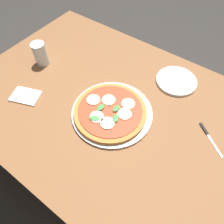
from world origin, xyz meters
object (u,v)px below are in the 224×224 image
object	(u,v)px
serving_tray	(112,113)
pizza	(110,111)
dining_table	(124,122)
napkin	(26,96)
glass_cup	(40,54)
plate_white	(176,81)
knife	(208,135)

from	to	relation	value
serving_tray	pizza	size ratio (longest dim) A/B	1.13
dining_table	napkin	size ratio (longest dim) A/B	11.89
dining_table	serving_tray	xyz separation A→B (m)	(0.04, 0.04, 0.09)
glass_cup	plate_white	bearing A→B (deg)	-155.65
dining_table	plate_white	world-z (taller)	plate_white
pizza	glass_cup	bearing A→B (deg)	-7.27
serving_tray	plate_white	bearing A→B (deg)	-113.13
dining_table	pizza	xyz separation A→B (m)	(0.05, 0.05, 0.11)
knife	napkin	bearing A→B (deg)	21.36
plate_white	napkin	distance (m)	0.73
knife	glass_cup	bearing A→B (deg)	5.84
pizza	napkin	world-z (taller)	pizza
plate_white	knife	distance (m)	0.31
serving_tray	napkin	distance (m)	0.42
pizza	dining_table	bearing A→B (deg)	-132.22
knife	glass_cup	size ratio (longest dim) A/B	1.15
dining_table	plate_white	size ratio (longest dim) A/B	7.83
napkin	knife	size ratio (longest dim) A/B	0.95
pizza	napkin	size ratio (longest dim) A/B	2.42
plate_white	knife	world-z (taller)	plate_white
serving_tray	plate_white	distance (m)	0.37
serving_tray	knife	xyz separation A→B (m)	(-0.38, -0.14, -0.00)
pizza	glass_cup	world-z (taller)	glass_cup
serving_tray	napkin	size ratio (longest dim) A/B	2.73
plate_white	serving_tray	bearing A→B (deg)	66.87
napkin	knife	distance (m)	0.82
napkin	plate_white	bearing A→B (deg)	-136.71
plate_white	napkin	size ratio (longest dim) A/B	1.52
plate_white	glass_cup	distance (m)	0.70
pizza	napkin	bearing A→B (deg)	21.39
serving_tray	plate_white	size ratio (longest dim) A/B	1.80
napkin	pizza	bearing A→B (deg)	-158.61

